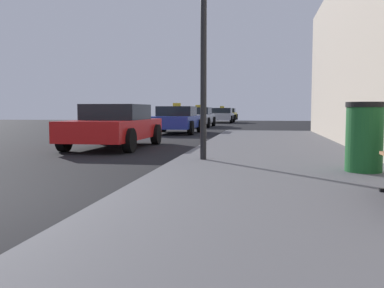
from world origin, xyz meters
TOP-DOWN VIEW (x-y plane):
  - sidewalk at (4.00, 0.00)m, footprint 4.00×32.00m
  - trash_bin at (5.26, 2.86)m, footprint 0.58×0.58m
  - street_lamp at (2.57, 4.07)m, footprint 0.36×0.36m
  - car_red at (-0.59, 7.89)m, footprint 2.02×4.33m
  - car_blue at (-0.35, 15.65)m, footprint 2.07×4.10m
  - car_white at (-0.53, 23.59)m, footprint 1.98×4.59m
  - car_silver at (0.16, 32.84)m, footprint 2.06×4.37m
  - car_yellow at (-0.14, 42.29)m, footprint 2.03×4.38m

SIDE VIEW (x-z plane):
  - sidewalk at x=4.00m, z-range 0.00..0.15m
  - car_red at x=-0.59m, z-range 0.01..1.28m
  - car_yellow at x=-0.14m, z-range 0.01..1.28m
  - car_blue at x=-0.35m, z-range -0.07..1.36m
  - car_silver at x=0.16m, z-range -0.07..1.36m
  - car_white at x=-0.53m, z-range -0.07..1.36m
  - trash_bin at x=5.26m, z-range 0.15..1.23m
  - street_lamp at x=2.57m, z-range 0.92..4.99m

